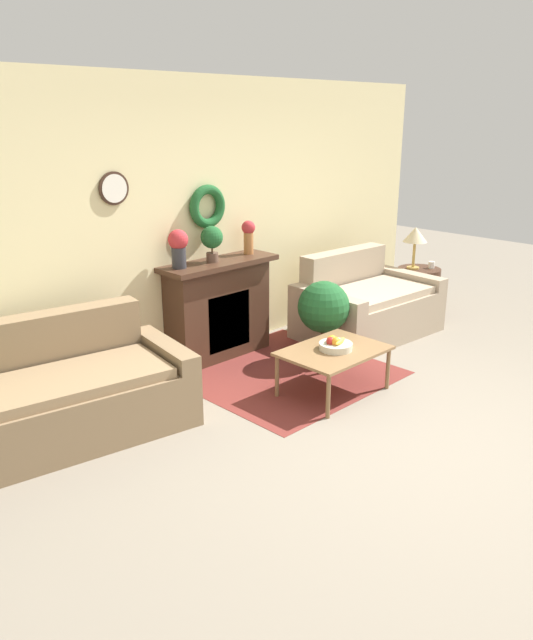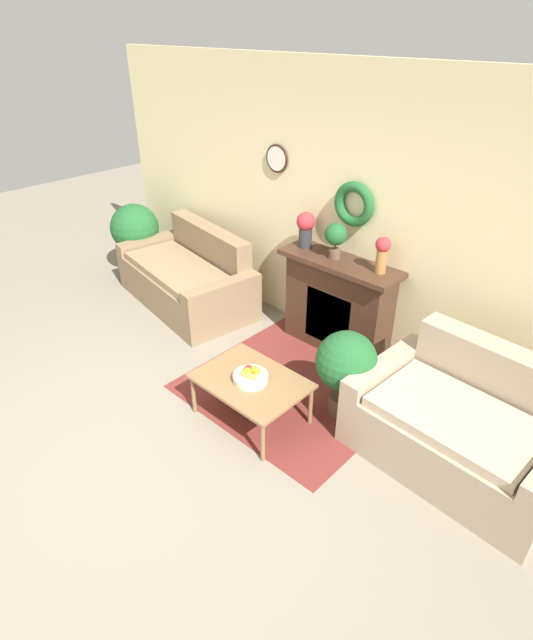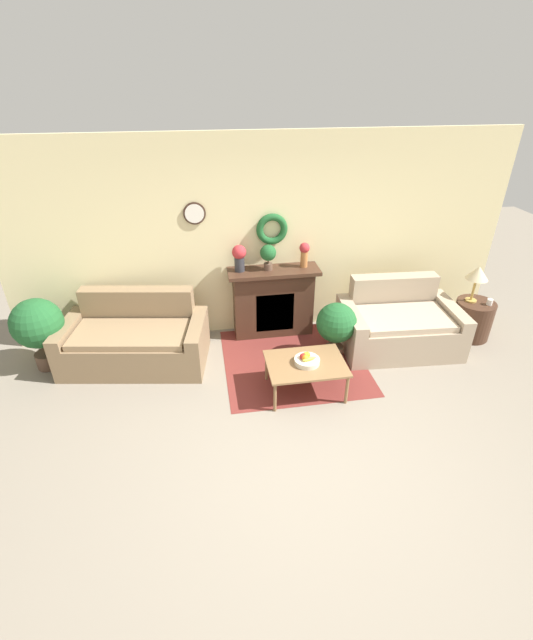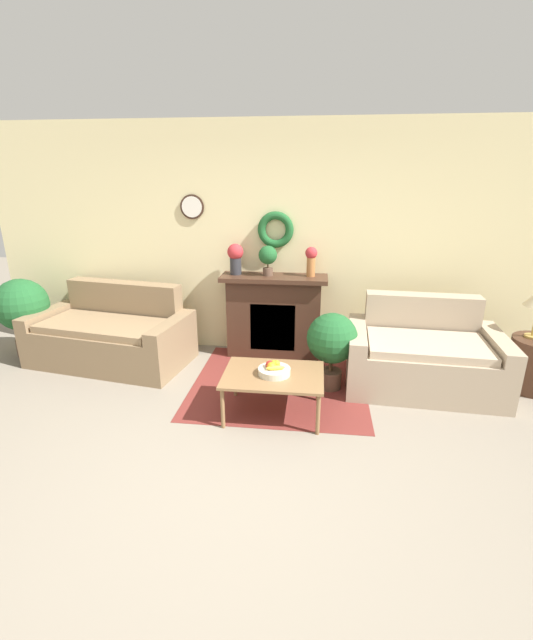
# 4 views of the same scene
# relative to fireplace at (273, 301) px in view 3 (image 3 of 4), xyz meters

# --- Properties ---
(ground_plane) EXTENTS (16.00, 16.00, 0.00)m
(ground_plane) POSITION_rel_fireplace_xyz_m (-0.09, -2.46, -0.50)
(ground_plane) COLOR gray
(floor_rug) EXTENTS (1.80, 1.76, 0.01)m
(floor_rug) POSITION_rel_fireplace_xyz_m (0.14, -0.77, -0.50)
(floor_rug) COLOR maroon
(floor_rug) RESTS_ON ground_plane
(wall_back) EXTENTS (6.80, 0.16, 2.70)m
(wall_back) POSITION_rel_fireplace_xyz_m (-0.09, 0.21, 0.85)
(wall_back) COLOR beige
(wall_back) RESTS_ON ground_plane
(fireplace) EXTENTS (1.24, 0.41, 0.99)m
(fireplace) POSITION_rel_fireplace_xyz_m (0.00, 0.00, 0.00)
(fireplace) COLOR #42281C
(fireplace) RESTS_ON ground_plane
(couch_left) EXTENTS (1.91, 1.20, 0.88)m
(couch_left) POSITION_rel_fireplace_xyz_m (-1.87, -0.42, -0.19)
(couch_left) COLOR #846B4C
(couch_left) RESTS_ON ground_plane
(loveseat_right) EXTENTS (1.59, 1.08, 0.89)m
(loveseat_right) POSITION_rel_fireplace_xyz_m (1.62, -0.61, -0.18)
(loveseat_right) COLOR tan
(loveseat_right) RESTS_ON ground_plane
(coffee_table) EXTENTS (0.90, 0.66, 0.41)m
(coffee_table) POSITION_rel_fireplace_xyz_m (0.14, -1.38, -0.13)
(coffee_table) COLOR olive
(coffee_table) RESTS_ON ground_plane
(fruit_bowl) EXTENTS (0.29, 0.29, 0.12)m
(fruit_bowl) POSITION_rel_fireplace_xyz_m (0.14, -1.38, -0.05)
(fruit_bowl) COLOR beige
(fruit_bowl) RESTS_ON coffee_table
(side_table_by_loveseat) EXTENTS (0.52, 0.52, 0.54)m
(side_table_by_loveseat) POSITION_rel_fireplace_xyz_m (2.75, -0.56, -0.23)
(side_table_by_loveseat) COLOR #42281C
(side_table_by_loveseat) RESTS_ON ground_plane
(table_lamp) EXTENTS (0.29, 0.29, 0.51)m
(table_lamp) POSITION_rel_fireplace_xyz_m (2.69, -0.51, 0.44)
(table_lamp) COLOR #B28E42
(table_lamp) RESTS_ON side_table_by_loveseat
(mug) EXTENTS (0.08, 0.08, 0.08)m
(mug) POSITION_rel_fireplace_xyz_m (2.87, -0.66, 0.08)
(mug) COLOR silver
(mug) RESTS_ON side_table_by_loveseat
(vase_on_mantel_left) EXTENTS (0.19, 0.19, 0.36)m
(vase_on_mantel_left) POSITION_rel_fireplace_xyz_m (-0.45, 0.01, 0.70)
(vase_on_mantel_left) COLOR #2D2D33
(vase_on_mantel_left) RESTS_ON fireplace
(vase_on_mantel_right) EXTENTS (0.14, 0.14, 0.34)m
(vase_on_mantel_right) POSITION_rel_fireplace_xyz_m (0.42, 0.01, 0.69)
(vase_on_mantel_right) COLOR #AD6B38
(vase_on_mantel_right) RESTS_ON fireplace
(potted_plant_on_mantel) EXTENTS (0.21, 0.21, 0.35)m
(potted_plant_on_mantel) POSITION_rel_fireplace_xyz_m (-0.07, -0.01, 0.71)
(potted_plant_on_mantel) COLOR brown
(potted_plant_on_mantel) RESTS_ON fireplace
(potted_plant_floor_by_couch) EXTENTS (0.62, 0.62, 0.95)m
(potted_plant_floor_by_couch) POSITION_rel_fireplace_xyz_m (-2.99, -0.36, 0.10)
(potted_plant_floor_by_couch) COLOR brown
(potted_plant_floor_by_couch) RESTS_ON ground_plane
(potted_plant_floor_by_loveseat) EXTENTS (0.51, 0.51, 0.81)m
(potted_plant_floor_by_loveseat) POSITION_rel_fireplace_xyz_m (0.67, -0.80, 0.01)
(potted_plant_floor_by_loveseat) COLOR brown
(potted_plant_floor_by_loveseat) RESTS_ON ground_plane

